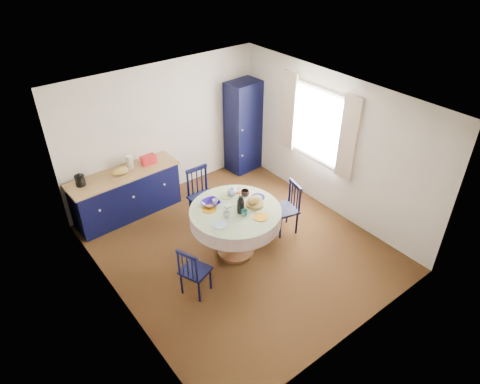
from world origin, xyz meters
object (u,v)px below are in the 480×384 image
object	(u,v)px
mug_a	(227,214)
mug_d	(215,202)
mug_c	(245,193)
pantry_cabinet	(243,127)
kitchen_counter	(126,193)
dining_table	(236,216)
cobalt_bowl	(211,203)
chair_left	(194,271)
mug_b	(245,213)
chair_far	(202,196)
chair_right	(287,207)

from	to	relation	value
mug_a	mug_d	distance (m)	0.37
mug_c	pantry_cabinet	bearing A→B (deg)	52.50
kitchen_counter	dining_table	xyz separation A→B (m)	(0.89, -2.02, 0.27)
cobalt_bowl	chair_left	bearing A→B (deg)	-139.23
pantry_cabinet	mug_b	distance (m)	2.86
mug_a	mug_b	distance (m)	0.26
mug_a	cobalt_bowl	world-z (taller)	mug_a
pantry_cabinet	mug_d	world-z (taller)	pantry_cabinet
kitchen_counter	mug_a	xyz separation A→B (m)	(0.68, -2.09, 0.45)
dining_table	mug_d	world-z (taller)	dining_table
mug_a	mug_b	size ratio (longest dim) A/B	1.08
mug_b	mug_d	size ratio (longest dim) A/B	1.18
dining_table	chair_far	bearing A→B (deg)	86.04
chair_left	chair_right	xyz separation A→B (m)	(2.03, 0.28, 0.04)
mug_b	mug_c	xyz separation A→B (m)	(0.32, 0.40, 0.00)
chair_right	mug_a	world-z (taller)	mug_a
chair_far	cobalt_bowl	xyz separation A→B (m)	(-0.30, -0.72, 0.37)
kitchen_counter	chair_right	world-z (taller)	kitchen_counter
chair_far	chair_right	size ratio (longest dim) A/B	1.11
chair_far	chair_right	distance (m)	1.46
mug_d	dining_table	bearing A→B (deg)	-61.72
chair_left	kitchen_counter	bearing A→B (deg)	-24.18
chair_left	mug_c	distance (m)	1.51
chair_far	mug_b	bearing A→B (deg)	-92.28
mug_c	mug_d	bearing A→B (deg)	167.79
kitchen_counter	chair_far	distance (m)	1.38
chair_far	mug_a	world-z (taller)	chair_far
mug_a	kitchen_counter	bearing A→B (deg)	107.97
dining_table	chair_left	size ratio (longest dim) A/B	1.67
kitchen_counter	pantry_cabinet	xyz separation A→B (m)	(2.66, 0.04, 0.50)
chair_right	mug_d	bearing A→B (deg)	-92.62
cobalt_bowl	mug_c	bearing A→B (deg)	-13.14
kitchen_counter	mug_c	world-z (taller)	kitchen_counter
kitchen_counter	chair_left	distance (m)	2.36
pantry_cabinet	mug_a	size ratio (longest dim) A/B	16.65
mug_c	mug_d	world-z (taller)	mug_c
pantry_cabinet	mug_a	world-z (taller)	pantry_cabinet
kitchen_counter	mug_b	distance (m)	2.44
cobalt_bowl	chair_right	bearing A→B (deg)	-16.86
cobalt_bowl	mug_d	bearing A→B (deg)	-19.78
dining_table	pantry_cabinet	bearing A→B (deg)	49.40
mug_a	mug_d	xyz separation A→B (m)	(0.05, 0.37, -0.00)
chair_far	mug_b	distance (m)	1.30
mug_b	pantry_cabinet	bearing A→B (deg)	52.20
pantry_cabinet	chair_left	xyz separation A→B (m)	(-2.76, -2.39, -0.52)
kitchen_counter	mug_a	world-z (taller)	kitchen_counter
kitchen_counter	pantry_cabinet	distance (m)	2.71
pantry_cabinet	mug_a	bearing A→B (deg)	-137.85
mug_d	kitchen_counter	bearing A→B (deg)	113.06
kitchen_counter	chair_right	size ratio (longest dim) A/B	2.14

